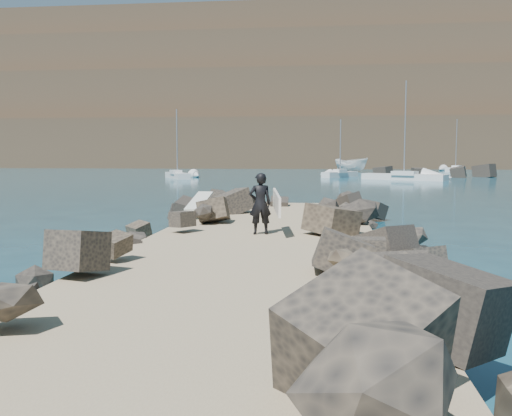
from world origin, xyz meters
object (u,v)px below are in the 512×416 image
Objects in this scene: boat_imported at (351,165)px; surfer_with_board at (263,203)px; surfboard_resting at (199,204)px; sailboat_a at (177,175)px.

surfer_with_board is at bearing -153.21° from boat_imported.
surfboard_resting is at bearing -155.59° from boat_imported.
surfer_with_board is at bearing -72.88° from sailboat_a.
sailboat_a is at bearing 173.88° from boat_imported.
surfer_with_board is 50.02m from sailboat_a.
surfer_with_board is (2.64, -4.05, 0.41)m from surfboard_resting.
boat_imported is (8.73, 70.80, 0.06)m from surfboard_resting.
surfboard_resting is at bearing -74.56° from sailboat_a.
sailboat_a reaches higher than surfboard_resting.
surfer_with_board reaches higher than boat_imported.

